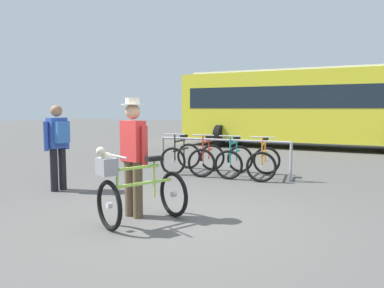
# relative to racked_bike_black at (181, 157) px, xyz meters

# --- Properties ---
(ground_plane) EXTENTS (80.00, 80.00, 0.00)m
(ground_plane) POSITION_rel_racked_bike_black_xyz_m (1.84, -3.79, -0.37)
(ground_plane) COLOR #514F4C
(bike_rack_rail) EXTENTS (3.21, 0.13, 0.88)m
(bike_rack_rail) POSITION_rel_racked_bike_black_xyz_m (1.16, -0.15, 0.30)
(bike_rack_rail) COLOR #99999E
(bike_rack_rail) RESTS_ON ground
(racked_bike_black) EXTENTS (0.75, 1.16, 0.97)m
(racked_bike_black) POSITION_rel_racked_bike_black_xyz_m (0.00, 0.00, 0.00)
(racked_bike_black) COLOR black
(racked_bike_black) RESTS_ON ground
(racked_bike_red) EXTENTS (0.84, 1.21, 0.98)m
(racked_bike_red) POSITION_rel_racked_bike_black_xyz_m (0.70, 0.02, 0.00)
(racked_bike_red) COLOR black
(racked_bike_red) RESTS_ON ground
(racked_bike_teal) EXTENTS (0.75, 1.15, 0.97)m
(racked_bike_teal) POSITION_rel_racked_bike_black_xyz_m (1.40, 0.03, 0.00)
(racked_bike_teal) COLOR black
(racked_bike_teal) RESTS_ON ground
(racked_bike_orange) EXTENTS (0.82, 1.21, 0.98)m
(racked_bike_orange) POSITION_rel_racked_bike_black_xyz_m (2.10, 0.05, 0.00)
(racked_bike_orange) COLOR black
(racked_bike_orange) RESTS_ON ground
(featured_bicycle) EXTENTS (1.06, 1.26, 1.09)m
(featured_bicycle) POSITION_rel_racked_bike_black_xyz_m (1.48, -4.10, 0.12)
(featured_bicycle) COLOR black
(featured_bicycle) RESTS_ON ground
(person_with_featured_bike) EXTENTS (0.52, 0.32, 1.72)m
(person_with_featured_bike) POSITION_rel_racked_bike_black_xyz_m (1.23, -3.79, 0.58)
(person_with_featured_bike) COLOR brown
(person_with_featured_bike) RESTS_ON ground
(pedestrian_with_backpack) EXTENTS (0.38, 0.52, 1.64)m
(pedestrian_with_backpack) POSITION_rel_racked_bike_black_xyz_m (-1.07, -2.98, 0.57)
(pedestrian_with_backpack) COLOR black
(pedestrian_with_backpack) RESTS_ON ground
(bus_distant) EXTENTS (10.01, 3.41, 3.08)m
(bus_distant) POSITION_rel_racked_bike_black_xyz_m (1.82, 7.30, 1.37)
(bus_distant) COLOR yellow
(bus_distant) RESTS_ON ground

